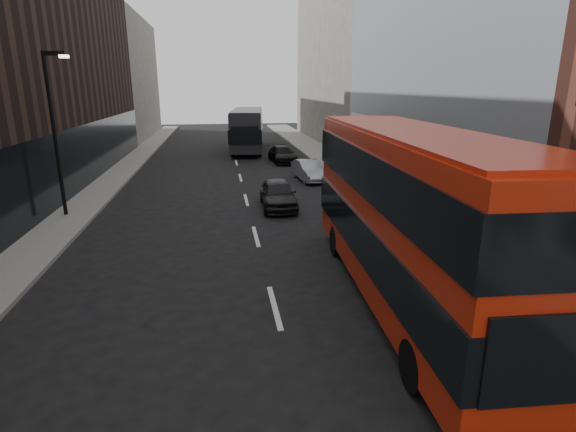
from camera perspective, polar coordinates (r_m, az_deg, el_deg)
name	(u,v)px	position (r m, az deg, el deg)	size (l,w,h in m)	color
sidewalk_right	(356,176)	(29.80, 8.63, 5.02)	(3.00, 80.00, 0.15)	slate
sidewalk_left	(108,184)	(29.24, -21.86, 3.82)	(2.00, 80.00, 0.15)	slate
building_modern_block	(460,3)	(27.42, 21.02, 23.90)	(5.03, 22.00, 20.00)	gray
building_victorian	(341,46)	(48.74, 6.79, 20.68)	(6.50, 24.00, 21.00)	#5E5853
building_left_mid	(58,66)	(34.46, -27.18, 16.57)	(5.00, 24.00, 14.00)	black
building_left_far	(124,79)	(55.84, -20.10, 16.02)	(5.00, 20.00, 13.00)	#5E5853
street_lamp	(55,124)	(22.06, -27.47, 10.32)	(1.06, 0.22, 7.00)	black
red_bus	(412,211)	(12.21, 15.44, 0.67)	(3.32, 11.77, 4.70)	#B7200B
grey_bus	(248,129)	(42.10, -5.16, 10.99)	(3.88, 11.67, 3.71)	black
car_a	(278,194)	(21.92, -1.28, 2.83)	(1.64, 4.06, 1.38)	black
car_b	(309,170)	(28.46, 2.66, 5.81)	(1.34, 3.84, 1.27)	gray
car_c	(282,154)	(35.35, -0.73, 7.83)	(1.73, 4.24, 1.23)	black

